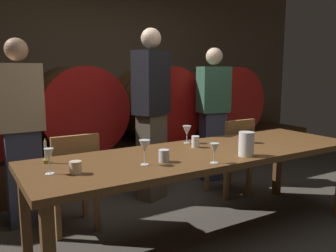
{
  "coord_description": "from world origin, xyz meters",
  "views": [
    {
      "loc": [
        -1.77,
        -2.05,
        1.4
      ],
      "look_at": [
        -0.19,
        0.54,
        0.92
      ],
      "focal_mm": 37.05,
      "sensor_mm": 36.0,
      "label": 1
    }
  ],
  "objects_px": {
    "dining_table": "(204,158)",
    "candle_center": "(46,156)",
    "guest_left": "(22,132)",
    "cup_center_right": "(195,142)",
    "chair_right": "(233,153)",
    "cup_far_left": "(76,168)",
    "chair_left": "(73,178)",
    "wine_barrel_far_right": "(217,100)",
    "cup_far_right": "(250,138)",
    "guest_right": "(213,114)",
    "wine_glass_center_right": "(214,149)",
    "wine_barrel_center_left": "(76,108)",
    "wine_glass_center_left": "(145,147)",
    "guest_center": "(152,113)",
    "wine_glass_far_right": "(187,131)",
    "wine_barrel_center_right": "(155,104)",
    "wine_glass_far_left": "(49,155)",
    "cup_center_left": "(164,156)",
    "pitcher": "(246,144)"
  },
  "relations": [
    {
      "from": "chair_left",
      "to": "guest_right",
      "type": "xyz_separation_m",
      "value": [
        1.97,
        0.54,
        0.38
      ]
    },
    {
      "from": "wine_glass_far_right",
      "to": "cup_far_right",
      "type": "relative_size",
      "value": 1.68
    },
    {
      "from": "chair_right",
      "to": "chair_left",
      "type": "bearing_deg",
      "value": -0.84
    },
    {
      "from": "wine_barrel_far_right",
      "to": "cup_center_left",
      "type": "height_order",
      "value": "wine_barrel_far_right"
    },
    {
      "from": "guest_left",
      "to": "wine_glass_far_right",
      "type": "relative_size",
      "value": 10.52
    },
    {
      "from": "wine_barrel_far_right",
      "to": "cup_far_right",
      "type": "height_order",
      "value": "wine_barrel_far_right"
    },
    {
      "from": "guest_center",
      "to": "cup_center_left",
      "type": "distance_m",
      "value": 1.29
    },
    {
      "from": "wine_glass_center_left",
      "to": "chair_right",
      "type": "bearing_deg",
      "value": 26.92
    },
    {
      "from": "wine_barrel_center_left",
      "to": "guest_left",
      "type": "height_order",
      "value": "guest_left"
    },
    {
      "from": "candle_center",
      "to": "cup_far_left",
      "type": "height_order",
      "value": "candle_center"
    },
    {
      "from": "wine_glass_center_left",
      "to": "cup_far_left",
      "type": "distance_m",
      "value": 0.49
    },
    {
      "from": "pitcher",
      "to": "wine_barrel_far_right",
      "type": "bearing_deg",
      "value": 55.34
    },
    {
      "from": "guest_right",
      "to": "cup_far_left",
      "type": "distance_m",
      "value": 2.53
    },
    {
      "from": "cup_far_left",
      "to": "cup_far_right",
      "type": "relative_size",
      "value": 0.87
    },
    {
      "from": "wine_barrel_center_right",
      "to": "candle_center",
      "type": "xyz_separation_m",
      "value": [
        -1.82,
        -1.65,
        -0.16
      ]
    },
    {
      "from": "guest_right",
      "to": "wine_glass_center_right",
      "type": "xyz_separation_m",
      "value": [
        -1.24,
        -1.56,
        -0.01
      ]
    },
    {
      "from": "chair_right",
      "to": "wine_glass_center_left",
      "type": "distance_m",
      "value": 1.74
    },
    {
      "from": "wine_barrel_center_left",
      "to": "wine_glass_center_left",
      "type": "height_order",
      "value": "wine_barrel_center_left"
    },
    {
      "from": "wine_barrel_center_left",
      "to": "cup_far_left",
      "type": "distance_m",
      "value": 2.11
    },
    {
      "from": "chair_right",
      "to": "cup_far_left",
      "type": "xyz_separation_m",
      "value": [
        -1.99,
        -0.73,
        0.31
      ]
    },
    {
      "from": "cup_far_right",
      "to": "chair_right",
      "type": "bearing_deg",
      "value": 60.59
    },
    {
      "from": "wine_glass_far_right",
      "to": "cup_far_right",
      "type": "xyz_separation_m",
      "value": [
        0.5,
        -0.29,
        -0.06
      ]
    },
    {
      "from": "guest_left",
      "to": "wine_glass_far_right",
      "type": "distance_m",
      "value": 1.48
    },
    {
      "from": "wine_barrel_center_left",
      "to": "chair_right",
      "type": "height_order",
      "value": "wine_barrel_center_left"
    },
    {
      "from": "chair_right",
      "to": "guest_center",
      "type": "height_order",
      "value": "guest_center"
    },
    {
      "from": "cup_center_left",
      "to": "pitcher",
      "type": "bearing_deg",
      "value": -15.24
    },
    {
      "from": "guest_right",
      "to": "wine_glass_center_left",
      "type": "relative_size",
      "value": 9.49
    },
    {
      "from": "cup_far_right",
      "to": "dining_table",
      "type": "bearing_deg",
      "value": -176.32
    },
    {
      "from": "wine_glass_far_right",
      "to": "wine_barrel_center_left",
      "type": "bearing_deg",
      "value": 108.9
    },
    {
      "from": "pitcher",
      "to": "cup_center_left",
      "type": "relative_size",
      "value": 2.08
    },
    {
      "from": "wine_barrel_center_right",
      "to": "cup_center_left",
      "type": "relative_size",
      "value": 11.2
    },
    {
      "from": "pitcher",
      "to": "cup_far_left",
      "type": "relative_size",
      "value": 2.27
    },
    {
      "from": "chair_right",
      "to": "wine_glass_center_right",
      "type": "height_order",
      "value": "wine_glass_center_right"
    },
    {
      "from": "cup_center_right",
      "to": "wine_glass_center_right",
      "type": "bearing_deg",
      "value": -110.97
    },
    {
      "from": "wine_glass_far_left",
      "to": "cup_center_right",
      "type": "xyz_separation_m",
      "value": [
        1.26,
        0.15,
        -0.07
      ]
    },
    {
      "from": "wine_barrel_center_right",
      "to": "chair_left",
      "type": "relative_size",
      "value": 1.15
    },
    {
      "from": "guest_right",
      "to": "wine_barrel_center_right",
      "type": "bearing_deg",
      "value": -48.16
    },
    {
      "from": "wine_barrel_center_right",
      "to": "wine_glass_far_left",
      "type": "bearing_deg",
      "value": -133.87
    },
    {
      "from": "guest_left",
      "to": "wine_glass_center_right",
      "type": "xyz_separation_m",
      "value": [
        1.07,
        -1.41,
        -0.01
      ]
    },
    {
      "from": "guest_left",
      "to": "cup_center_right",
      "type": "xyz_separation_m",
      "value": [
        1.26,
        -0.92,
        -0.06
      ]
    },
    {
      "from": "wine_glass_center_left",
      "to": "wine_glass_far_right",
      "type": "bearing_deg",
      "value": 34.38
    },
    {
      "from": "guest_left",
      "to": "guest_center",
      "type": "height_order",
      "value": "guest_center"
    },
    {
      "from": "wine_barrel_center_left",
      "to": "cup_center_left",
      "type": "distance_m",
      "value": 2.07
    },
    {
      "from": "candle_center",
      "to": "guest_left",
      "type": "bearing_deg",
      "value": 92.83
    },
    {
      "from": "dining_table",
      "to": "wine_glass_far_left",
      "type": "height_order",
      "value": "wine_glass_far_left"
    },
    {
      "from": "dining_table",
      "to": "candle_center",
      "type": "xyz_separation_m",
      "value": [
        -1.2,
        0.28,
        0.11
      ]
    },
    {
      "from": "wine_barrel_far_right",
      "to": "cup_far_right",
      "type": "relative_size",
      "value": 10.6
    },
    {
      "from": "chair_right",
      "to": "wine_glass_center_left",
      "type": "xyz_separation_m",
      "value": [
        -1.51,
        -0.77,
        0.39
      ]
    },
    {
      "from": "wine_barrel_center_left",
      "to": "guest_right",
      "type": "bearing_deg",
      "value": -24.58
    },
    {
      "from": "wine_barrel_center_right",
      "to": "wine_glass_center_right",
      "type": "xyz_separation_m",
      "value": [
        -0.79,
        -2.27,
        -0.1
      ]
    }
  ]
}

